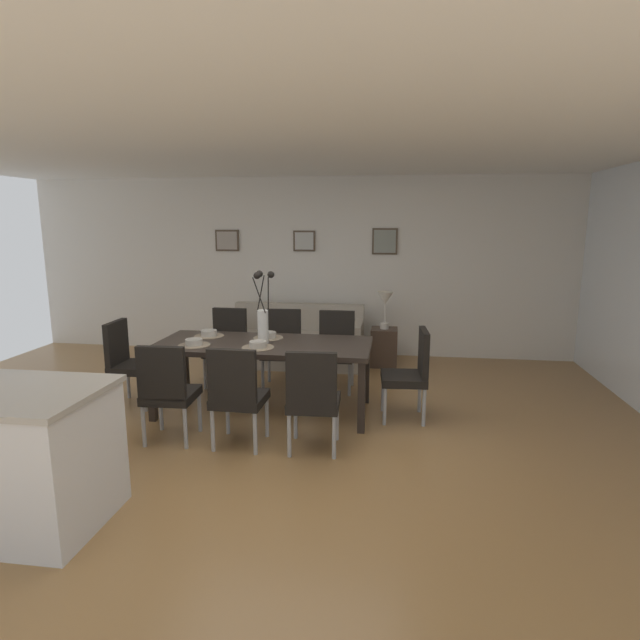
{
  "coord_description": "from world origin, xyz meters",
  "views": [
    {
      "loc": [
        1.01,
        -4.3,
        1.97
      ],
      "look_at": [
        0.28,
        0.85,
        0.96
      ],
      "focal_mm": 28.78,
      "sensor_mm": 36.0,
      "label": 1
    }
  ],
  "objects_px": {
    "bowl_near_left": "(194,342)",
    "dining_chair_near_right": "(227,343)",
    "side_table": "(384,347)",
    "table_lamp": "(385,302)",
    "dining_chair_far_left": "(237,392)",
    "dining_chair_near_left": "(167,388)",
    "dining_chair_mid_left": "(313,396)",
    "framed_picture_left": "(227,241)",
    "centerpiece_vase": "(263,316)",
    "bowl_near_right": "(209,333)",
    "dining_chair_head_west": "(127,359)",
    "dining_chair_mid_right": "(336,346)",
    "framed_picture_right": "(385,241)",
    "dining_chair_far_right": "(282,344)",
    "sofa": "(296,343)",
    "dining_table": "(263,349)",
    "dining_chair_head_east": "(412,370)",
    "bowl_far_left": "(258,344)",
    "framed_picture_center": "(304,241)"
  },
  "relations": [
    {
      "from": "dining_chair_far_left",
      "to": "sofa",
      "type": "xyz_separation_m",
      "value": [
        -0.02,
        2.79,
        -0.23
      ]
    },
    {
      "from": "dining_chair_head_west",
      "to": "sofa",
      "type": "distance_m",
      "value": 2.42
    },
    {
      "from": "dining_chair_head_west",
      "to": "framed_picture_left",
      "type": "distance_m",
      "value": 2.77
    },
    {
      "from": "side_table",
      "to": "dining_chair_far_left",
      "type": "bearing_deg",
      "value": -113.33
    },
    {
      "from": "dining_chair_mid_right",
      "to": "dining_chair_near_right",
      "type": "bearing_deg",
      "value": -179.51
    },
    {
      "from": "bowl_near_left",
      "to": "dining_chair_near_right",
      "type": "bearing_deg",
      "value": 90.89
    },
    {
      "from": "bowl_far_left",
      "to": "table_lamp",
      "type": "bearing_deg",
      "value": 60.67
    },
    {
      "from": "framed_picture_right",
      "to": "dining_chair_far_left",
      "type": "bearing_deg",
      "value": -109.32
    },
    {
      "from": "dining_chair_near_right",
      "to": "dining_chair_head_west",
      "type": "distance_m",
      "value": 1.2
    },
    {
      "from": "dining_chair_near_left",
      "to": "sofa",
      "type": "distance_m",
      "value": 2.86
    },
    {
      "from": "dining_chair_near_left",
      "to": "bowl_near_right",
      "type": "distance_m",
      "value": 1.13
    },
    {
      "from": "bowl_near_right",
      "to": "centerpiece_vase",
      "type": "bearing_deg",
      "value": -17.77
    },
    {
      "from": "dining_chair_mid_left",
      "to": "centerpiece_vase",
      "type": "relative_size",
      "value": 1.25
    },
    {
      "from": "dining_chair_near_left",
      "to": "table_lamp",
      "type": "relative_size",
      "value": 1.8
    },
    {
      "from": "dining_chair_far_left",
      "to": "side_table",
      "type": "distance_m",
      "value": 3.08
    },
    {
      "from": "dining_chair_far_right",
      "to": "dining_chair_mid_left",
      "type": "distance_m",
      "value": 1.89
    },
    {
      "from": "dining_chair_far_right",
      "to": "framed_picture_right",
      "type": "height_order",
      "value": "framed_picture_right"
    },
    {
      "from": "dining_chair_near_left",
      "to": "dining_chair_mid_left",
      "type": "distance_m",
      "value": 1.31
    },
    {
      "from": "dining_table",
      "to": "dining_chair_head_west",
      "type": "bearing_deg",
      "value": -179.96
    },
    {
      "from": "framed_picture_center",
      "to": "framed_picture_left",
      "type": "bearing_deg",
      "value": -180.0
    },
    {
      "from": "bowl_near_right",
      "to": "framed_picture_right",
      "type": "distance_m",
      "value": 3.06
    },
    {
      "from": "dining_chair_mid_right",
      "to": "dining_chair_head_west",
      "type": "height_order",
      "value": "same"
    },
    {
      "from": "side_table",
      "to": "framed_picture_left",
      "type": "relative_size",
      "value": 1.45
    },
    {
      "from": "dining_chair_near_left",
      "to": "side_table",
      "type": "distance_m",
      "value": 3.38
    },
    {
      "from": "dining_chair_mid_left",
      "to": "table_lamp",
      "type": "relative_size",
      "value": 1.8
    },
    {
      "from": "side_table",
      "to": "dining_table",
      "type": "bearing_deg",
      "value": -121.96
    },
    {
      "from": "dining_chair_mid_left",
      "to": "bowl_near_left",
      "type": "distance_m",
      "value": 1.5
    },
    {
      "from": "dining_chair_near_right",
      "to": "dining_chair_head_east",
      "type": "bearing_deg",
      "value": -21.34
    },
    {
      "from": "dining_chair_near_left",
      "to": "sofa",
      "type": "height_order",
      "value": "dining_chair_near_left"
    },
    {
      "from": "bowl_near_right",
      "to": "dining_chair_far_left",
      "type": "bearing_deg",
      "value": -59.66
    },
    {
      "from": "bowl_near_left",
      "to": "framed_picture_center",
      "type": "relative_size",
      "value": 0.53
    },
    {
      "from": "dining_chair_near_left",
      "to": "sofa",
      "type": "xyz_separation_m",
      "value": [
        0.63,
        2.78,
        -0.23
      ]
    },
    {
      "from": "dining_chair_far_left",
      "to": "dining_chair_far_right",
      "type": "height_order",
      "value": "same"
    },
    {
      "from": "dining_chair_far_left",
      "to": "dining_chair_near_left",
      "type": "bearing_deg",
      "value": 178.84
    },
    {
      "from": "centerpiece_vase",
      "to": "bowl_near_right",
      "type": "xyz_separation_m",
      "value": [
        -0.66,
        0.21,
        -0.24
      ]
    },
    {
      "from": "dining_chair_mid_left",
      "to": "dining_chair_far_right",
      "type": "bearing_deg",
      "value": 110.13
    },
    {
      "from": "dining_chair_near_right",
      "to": "framed_picture_right",
      "type": "relative_size",
      "value": 2.46
    },
    {
      "from": "side_table",
      "to": "centerpiece_vase",
      "type": "bearing_deg",
      "value": -121.96
    },
    {
      "from": "bowl_near_right",
      "to": "framed_picture_left",
      "type": "xyz_separation_m",
      "value": [
        -0.51,
        2.28,
        0.9
      ]
    },
    {
      "from": "bowl_near_right",
      "to": "framed_picture_center",
      "type": "relative_size",
      "value": 0.53
    },
    {
      "from": "table_lamp",
      "to": "dining_chair_far_left",
      "type": "bearing_deg",
      "value": -113.33
    },
    {
      "from": "centerpiece_vase",
      "to": "dining_table",
      "type": "bearing_deg",
      "value": -124.65
    },
    {
      "from": "dining_chair_near_left",
      "to": "centerpiece_vase",
      "type": "relative_size",
      "value": 1.25
    },
    {
      "from": "dining_chair_far_right",
      "to": "table_lamp",
      "type": "height_order",
      "value": "table_lamp"
    },
    {
      "from": "dining_chair_mid_left",
      "to": "framed_picture_center",
      "type": "xyz_separation_m",
      "value": [
        -0.65,
        3.38,
        1.17
      ]
    },
    {
      "from": "centerpiece_vase",
      "to": "table_lamp",
      "type": "xyz_separation_m",
      "value": [
        1.2,
        1.93,
        -0.13
      ]
    },
    {
      "from": "side_table",
      "to": "table_lamp",
      "type": "xyz_separation_m",
      "value": [
        0.0,
        0.0,
        0.63
      ]
    },
    {
      "from": "table_lamp",
      "to": "dining_chair_head_west",
      "type": "bearing_deg",
      "value": -144.55
    },
    {
      "from": "dining_chair_head_east",
      "to": "side_table",
      "type": "bearing_deg",
      "value": 99.05
    },
    {
      "from": "dining_chair_near_right",
      "to": "dining_chair_head_east",
      "type": "distance_m",
      "value": 2.35
    }
  ]
}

